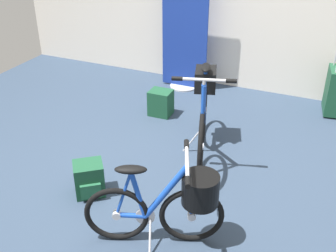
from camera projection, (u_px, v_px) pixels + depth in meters
ground_plane at (148, 184)px, 3.65m from camera, size 6.15×6.15×0.00m
floor_banner_stand at (185, 31)px, 5.16m from camera, size 0.60×0.36×1.67m
folding_bike_foreground at (172, 202)px, 2.88m from camera, size 0.94×0.55×0.71m
display_bike_left at (204, 112)px, 3.93m from camera, size 0.57×1.29×0.93m
rolling_suitcase at (334, 90)px, 4.72m from camera, size 0.23×0.38×0.83m
backpack_on_floor at (161, 103)px, 4.75m from camera, size 0.25×0.24×0.29m
handbag_on_floor at (89, 179)px, 3.47m from camera, size 0.32×0.32×0.29m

